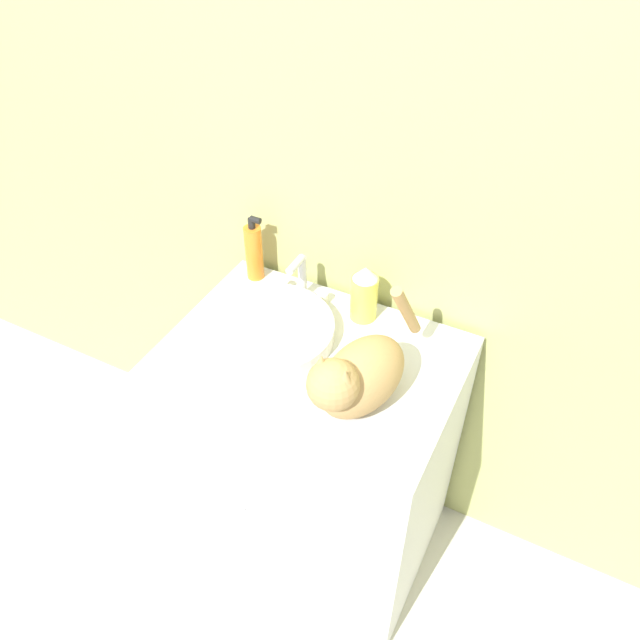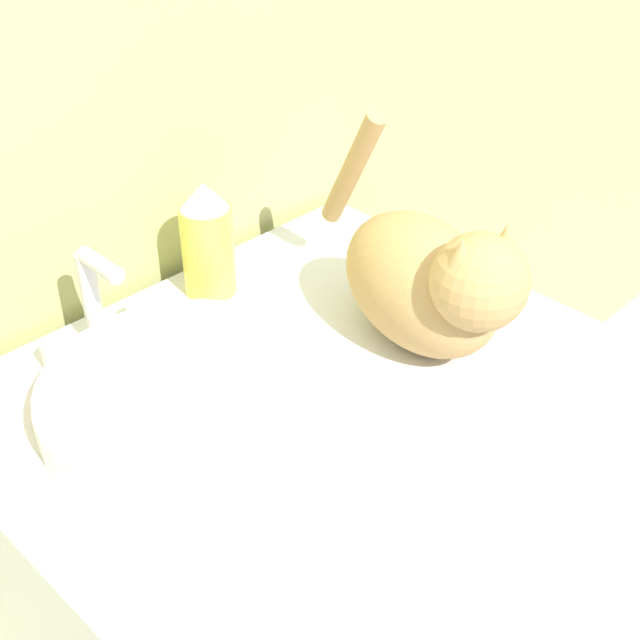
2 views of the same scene
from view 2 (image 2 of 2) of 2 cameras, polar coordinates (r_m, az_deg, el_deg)
The scene contains 5 objects.
vanity_cabinet at distance 1.42m, azimuth -2.25°, elevation -16.71°, with size 0.76×0.55×0.85m.
sink_basin at distance 1.05m, azimuth -8.52°, elevation -4.90°, with size 0.34×0.34×0.05m.
faucet at distance 1.15m, azimuth -14.17°, elevation 0.75°, with size 0.16×0.09×0.15m.
cat at distance 1.11m, azimuth 7.03°, elevation 2.56°, with size 0.21×0.40×0.28m.
spray_bottle at distance 1.23m, azimuth -7.23°, elevation 5.07°, with size 0.07×0.07×0.17m.
Camera 2 is at (-0.58, -0.39, 1.54)m, focal length 50.00 mm.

